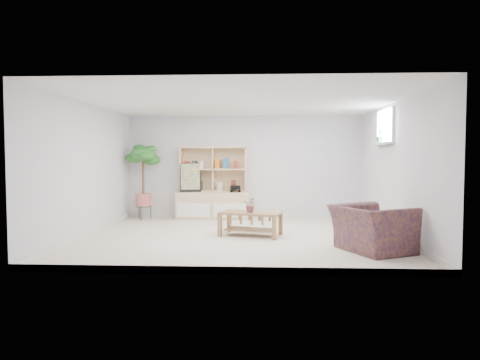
{
  "coord_description": "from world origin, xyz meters",
  "views": [
    {
      "loc": [
        0.36,
        -7.6,
        1.42
      ],
      "look_at": [
        0.0,
        0.17,
        1.01
      ],
      "focal_mm": 32.0,
      "sensor_mm": 36.0,
      "label": 1
    }
  ],
  "objects_px": {
    "storage_unit": "(213,183)",
    "coffee_table": "(251,224)",
    "armchair": "(372,225)",
    "floor_tree": "(143,182)"
  },
  "relations": [
    {
      "from": "storage_unit",
      "to": "armchair",
      "type": "distance_m",
      "value": 4.37
    },
    {
      "from": "storage_unit",
      "to": "coffee_table",
      "type": "height_order",
      "value": "storage_unit"
    },
    {
      "from": "floor_tree",
      "to": "coffee_table",
      "type": "bearing_deg",
      "value": -38.01
    },
    {
      "from": "floor_tree",
      "to": "armchair",
      "type": "bearing_deg",
      "value": -35.89
    },
    {
      "from": "floor_tree",
      "to": "storage_unit",
      "type": "bearing_deg",
      "value": 6.86
    },
    {
      "from": "armchair",
      "to": "coffee_table",
      "type": "bearing_deg",
      "value": 32.03
    },
    {
      "from": "armchair",
      "to": "floor_tree",
      "type": "bearing_deg",
      "value": 29.01
    },
    {
      "from": "storage_unit",
      "to": "coffee_table",
      "type": "bearing_deg",
      "value": -66.76
    },
    {
      "from": "coffee_table",
      "to": "armchair",
      "type": "bearing_deg",
      "value": -17.73
    },
    {
      "from": "storage_unit",
      "to": "coffee_table",
      "type": "xyz_separation_m",
      "value": [
        0.92,
        -2.14,
        -0.62
      ]
    }
  ]
}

